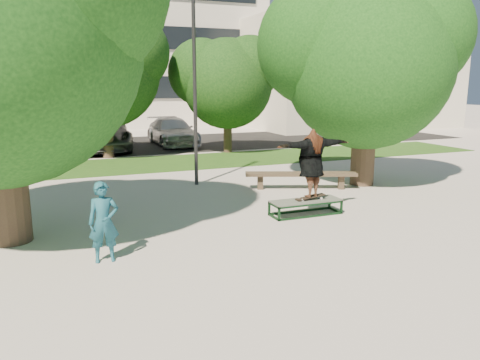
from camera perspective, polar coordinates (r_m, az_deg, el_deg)
name	(u,v)px	position (r m, az deg, el deg)	size (l,w,h in m)	color
ground	(218,232)	(10.43, -2.69, -6.34)	(120.00, 120.00, 0.00)	#AAA29C
grass_strip	(165,163)	(19.61, -9.08, 2.05)	(30.00, 4.00, 0.02)	#1B4714
asphalt_strip	(119,146)	(25.78, -14.50, 4.07)	(40.00, 8.00, 0.01)	black
tree_right	(364,55)	(15.49, 14.91, 14.49)	(6.24, 5.33, 6.51)	#38281E
bg_tree_mid	(101,65)	(21.58, -16.54, 13.27)	(5.76, 4.92, 6.24)	#38281E
bg_tree_right	(226,78)	(22.31, -1.78, 12.30)	(5.04, 4.31, 5.43)	#38281E
lamppost	(195,86)	(14.99, -5.54, 11.32)	(0.25, 0.15, 6.11)	#2D2D30
office_building	(61,23)	(41.65, -21.00, 17.45)	(30.00, 14.12, 16.00)	silver
side_building	(344,74)	(37.90, 12.54, 12.50)	(15.00, 10.00, 8.00)	silver
grind_box	(306,207)	(11.83, 8.00, -3.31)	(1.80, 0.60, 0.38)	#103218
skater_rig	(311,163)	(11.66, 8.70, 2.05)	(2.13, 0.77, 1.78)	white
bystander	(104,222)	(8.88, -16.29, -4.95)	(0.55, 0.36, 1.50)	#1A5162
bench	(301,175)	(14.62, 7.43, 0.58)	(3.37, 1.68, 0.53)	#443829
car_dark	(38,134)	(26.00, -23.41, 5.21)	(1.59, 4.57, 1.50)	black
car_grey	(102,134)	(24.16, -16.49, 5.39)	(2.66, 5.77, 1.60)	#515055
car_silver_b	(172,132)	(25.56, -8.25, 5.87)	(2.01, 4.95, 1.44)	#B6B6BB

